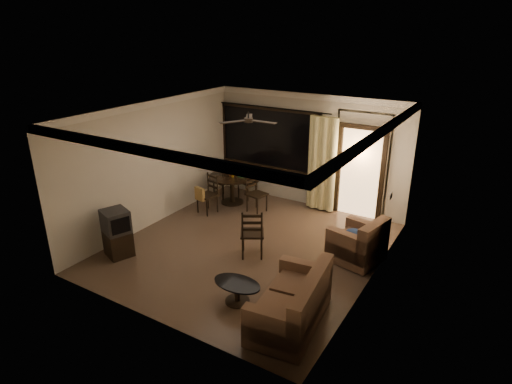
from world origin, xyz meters
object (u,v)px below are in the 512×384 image
Objects in this scene: dining_chair_west at (223,188)px; sofa at (294,305)px; dining_chair_south at (207,201)px; coffee_table at (237,289)px; tv_cabinet at (117,233)px; side_chair at (252,242)px; armchair at (359,244)px; dining_chair_east at (256,201)px; dining_chair_north at (247,188)px; dining_table at (232,182)px.

sofa is at bearing 57.68° from dining_chair_west.
dining_chair_south is 3.74m from coffee_table.
dining_chair_west is at bearing 110.02° from tv_cabinet.
side_chair is (-0.59, 1.43, 0.06)m from coffee_table.
dining_chair_south is 0.91× the size of armchair.
sofa is (2.70, -3.36, 0.06)m from dining_chair_east.
dining_chair_north is 3.07m from side_chair.
sofa is (3.68, -2.68, 0.04)m from dining_chair_south.
side_chair reaches higher than dining_table.
side_chair is (2.28, 1.35, -0.18)m from tv_cabinet.
sofa is 2.35m from armchair.
sofa is at bearing 141.03° from dining_chair_north.
dining_chair_north is at bearing 72.99° from dining_table.
side_chair is (2.04, -1.22, -0.00)m from dining_chair_south.
side_chair is at bearing 135.12° from dining_chair_north.
tv_cabinet is at bearing 171.56° from sofa.
dining_chair_west is 1.00× the size of dining_chair_south.
side_chair is at bearing -142.13° from armchair.
dining_chair_south is at bearing -62.05° from side_chair.
dining_chair_south is 2.38m from side_chair.
dining_chair_north reaches higher than dining_table.
sofa is at bearing -45.03° from dining_table.
coffee_table is at bearing 131.21° from dining_chair_north.
side_chair is at bearing 56.56° from dining_chair_west.
dining_chair_south is (0.23, -1.00, 0.02)m from dining_chair_west.
sofa reaches higher than coffee_table.
dining_table is at bearing 175.19° from armchair.
dining_table is 1.11× the size of armchair.
tv_cabinet is 1.15× the size of coffee_table.
dining_chair_east and dining_chair_north have the same top height.
tv_cabinet reaches higher than dining_chair_west.
side_chair is (-1.87, -0.88, -0.06)m from armchair.
dining_chair_south reaches higher than coffee_table.
coffee_table is (2.47, -3.50, -0.33)m from dining_table.
dining_chair_east is at bearing 89.59° from tv_cabinet.
sofa is 1.64× the size of armchair.
side_chair reaches higher than sofa.
dining_chair_west is 5.37m from sofa.
tv_cabinet reaches higher than dining_chair_east.
dining_chair_east is at bearing -11.01° from dining_table.
side_chair reaches higher than coffee_table.
dining_chair_east is 1.00× the size of dining_chair_south.
dining_chair_south is at bearing -172.26° from armchair.
dining_chair_west is at bearing -75.56° from side_chair.
dining_chair_east is at bearing 116.32° from coffee_table.
dining_chair_east is at bearing 173.45° from armchair.
side_chair reaches higher than armchair.
dining_chair_south is 3.93m from armchair.
tv_cabinet is at bearing 170.33° from dining_chair_east.
dining_chair_west is at bearing 113.82° from dining_chair_south.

